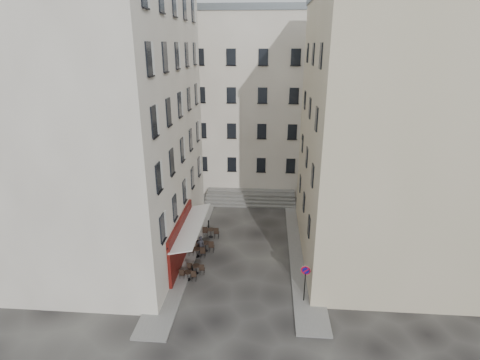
# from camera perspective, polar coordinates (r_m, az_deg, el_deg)

# --- Properties ---
(ground) EXTENTS (90.00, 90.00, 0.00)m
(ground) POSITION_cam_1_polar(r_m,az_deg,el_deg) (27.17, 0.14, -13.81)
(ground) COLOR black
(ground) RESTS_ON ground
(sidewalk_left) EXTENTS (2.00, 22.00, 0.12)m
(sidewalk_left) POSITION_cam_1_polar(r_m,az_deg,el_deg) (31.12, -7.68, -9.15)
(sidewalk_left) COLOR slate
(sidewalk_left) RESTS_ON ground
(sidewalk_right) EXTENTS (2.00, 18.00, 0.12)m
(sidewalk_right) POSITION_cam_1_polar(r_m,az_deg,el_deg) (29.76, 9.42, -10.71)
(sidewalk_right) COLOR slate
(sidewalk_right) RESTS_ON ground
(building_left) EXTENTS (12.20, 16.20, 20.60)m
(building_left) POSITION_cam_1_polar(r_m,az_deg,el_deg) (28.70, -21.02, 9.04)
(building_left) COLOR #BEB3A3
(building_left) RESTS_ON ground
(building_right) EXTENTS (12.20, 14.20, 18.60)m
(building_right) POSITION_cam_1_polar(r_m,az_deg,el_deg) (28.07, 22.80, 6.49)
(building_right) COLOR tan
(building_right) RESTS_ON ground
(building_back) EXTENTS (18.20, 10.20, 18.60)m
(building_back) POSITION_cam_1_polar(r_m,az_deg,el_deg) (42.02, 0.78, 12.03)
(building_back) COLOR #BEB3A3
(building_back) RESTS_ON ground
(cafe_storefront) EXTENTS (1.74, 7.30, 3.50)m
(cafe_storefront) POSITION_cam_1_polar(r_m,az_deg,el_deg) (27.65, -8.76, -8.87)
(cafe_storefront) COLOR #4A0A0B
(cafe_storefront) RESTS_ON ground
(stone_steps) EXTENTS (9.00, 3.15, 0.80)m
(stone_steps) POSITION_cam_1_polar(r_m,az_deg,el_deg) (38.09, 1.59, -2.75)
(stone_steps) COLOR #605E5B
(stone_steps) RESTS_ON ground
(bollard_near) EXTENTS (0.12, 0.12, 0.98)m
(bollard_near) POSITION_cam_1_polar(r_m,az_deg,el_deg) (26.46, -7.27, -13.64)
(bollard_near) COLOR black
(bollard_near) RESTS_ON ground
(bollard_mid) EXTENTS (0.12, 0.12, 0.98)m
(bollard_mid) POSITION_cam_1_polar(r_m,az_deg,el_deg) (29.38, -5.91, -9.90)
(bollard_mid) COLOR black
(bollard_mid) RESTS_ON ground
(bollard_far) EXTENTS (0.12, 0.12, 0.98)m
(bollard_far) POSITION_cam_1_polar(r_m,az_deg,el_deg) (32.41, -4.82, -6.84)
(bollard_far) COLOR black
(bollard_far) RESTS_ON ground
(no_parking_sign) EXTENTS (0.58, 0.18, 2.58)m
(no_parking_sign) POSITION_cam_1_polar(r_m,az_deg,el_deg) (23.75, 9.92, -14.35)
(no_parking_sign) COLOR black
(no_parking_sign) RESTS_ON ground
(bistro_table_a) EXTENTS (1.18, 0.56, 0.83)m
(bistro_table_a) POSITION_cam_1_polar(r_m,az_deg,el_deg) (26.35, -7.91, -14.10)
(bistro_table_a) COLOR black
(bistro_table_a) RESTS_ON ground
(bistro_table_b) EXTENTS (1.20, 0.56, 0.84)m
(bistro_table_b) POSITION_cam_1_polar(r_m,az_deg,el_deg) (26.91, -6.68, -13.23)
(bistro_table_b) COLOR black
(bistro_table_b) RESTS_ON ground
(bistro_table_c) EXTENTS (1.29, 0.61, 0.91)m
(bistro_table_c) POSITION_cam_1_polar(r_m,az_deg,el_deg) (28.77, -6.55, -10.77)
(bistro_table_c) COLOR black
(bistro_table_c) RESTS_ON ground
(bistro_table_d) EXTENTS (1.38, 0.65, 0.97)m
(bistro_table_d) POSITION_cam_1_polar(r_m,az_deg,el_deg) (29.39, -5.30, -9.93)
(bistro_table_d) COLOR black
(bistro_table_d) RESTS_ON ground
(bistro_table_e) EXTENTS (1.36, 0.64, 0.96)m
(bistro_table_e) POSITION_cam_1_polar(r_m,az_deg,el_deg) (31.32, -4.45, -7.92)
(bistro_table_e) COLOR black
(bistro_table_e) RESTS_ON ground
(pedestrian) EXTENTS (0.66, 0.52, 1.58)m
(pedestrian) POSITION_cam_1_polar(r_m,az_deg,el_deg) (28.84, -5.99, -9.91)
(pedestrian) COLOR black
(pedestrian) RESTS_ON ground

